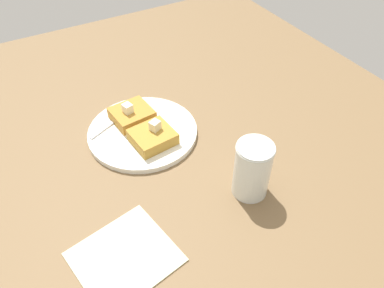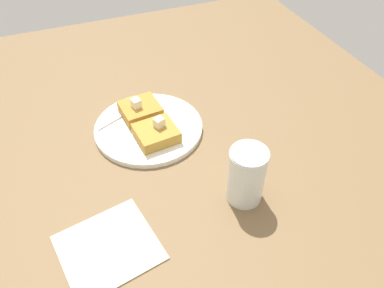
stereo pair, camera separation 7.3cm
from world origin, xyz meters
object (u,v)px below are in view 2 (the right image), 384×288
at_px(syrup_jar, 246,178).
at_px(napkin, 109,248).
at_px(plate, 149,127).
at_px(fork, 130,111).

bearing_deg(syrup_jar, napkin, 93.39).
distance_m(plate, syrup_jar, 0.27).
distance_m(syrup_jar, napkin, 0.26).
bearing_deg(plate, syrup_jar, -155.78).
bearing_deg(fork, napkin, 159.12).
distance_m(plate, fork, 0.07).
xyz_separation_m(fork, napkin, (-0.32, 0.12, -0.01)).
xyz_separation_m(plate, syrup_jar, (-0.24, -0.11, 0.04)).
xyz_separation_m(plate, fork, (0.06, 0.02, 0.01)).
bearing_deg(plate, fork, 21.27).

